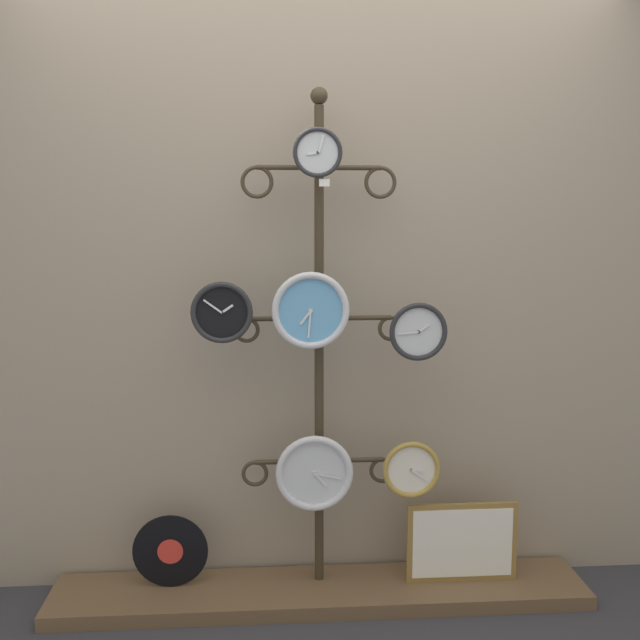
% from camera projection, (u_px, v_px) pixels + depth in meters
% --- Properties ---
extents(shop_wall, '(4.40, 0.04, 2.80)m').
position_uv_depth(shop_wall, '(316.00, 258.00, 3.12)').
color(shop_wall, gray).
rests_on(shop_wall, ground_plane).
extents(low_shelf, '(2.20, 0.36, 0.06)m').
position_uv_depth(low_shelf, '(320.00, 592.00, 3.09)').
color(low_shelf, brown).
rests_on(low_shelf, ground_plane).
extents(display_stand, '(0.68, 0.38, 2.06)m').
position_uv_depth(display_stand, '(319.00, 425.00, 3.06)').
color(display_stand, '#382D1E').
rests_on(display_stand, ground_plane).
extents(clock_top_center, '(0.19, 0.04, 0.19)m').
position_uv_depth(clock_top_center, '(318.00, 153.00, 2.80)').
color(clock_top_center, silver).
extents(clock_middle_left, '(0.24, 0.04, 0.24)m').
position_uv_depth(clock_middle_left, '(222.00, 312.00, 2.87)').
color(clock_middle_left, black).
extents(clock_middle_center, '(0.30, 0.04, 0.30)m').
position_uv_depth(clock_middle_center, '(311.00, 311.00, 2.89)').
color(clock_middle_center, '#60A8DB').
extents(clock_middle_right, '(0.23, 0.04, 0.23)m').
position_uv_depth(clock_middle_right, '(418.00, 332.00, 2.94)').
color(clock_middle_right, silver).
extents(clock_bottom_center, '(0.31, 0.04, 0.31)m').
position_uv_depth(clock_bottom_center, '(314.00, 473.00, 2.99)').
color(clock_bottom_center, silver).
extents(clock_bottom_right, '(0.24, 0.04, 0.24)m').
position_uv_depth(clock_bottom_right, '(411.00, 469.00, 3.02)').
color(clock_bottom_right, silver).
extents(vinyl_record, '(0.31, 0.01, 0.31)m').
position_uv_depth(vinyl_record, '(170.00, 551.00, 3.06)').
color(vinyl_record, black).
rests_on(vinyl_record, low_shelf).
extents(picture_frame, '(0.46, 0.02, 0.34)m').
position_uv_depth(picture_frame, '(462.00, 542.00, 3.11)').
color(picture_frame, olive).
rests_on(picture_frame, low_shelf).
extents(price_tag_upper, '(0.04, 0.00, 0.03)m').
position_uv_depth(price_tag_upper, '(324.00, 183.00, 2.82)').
color(price_tag_upper, white).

